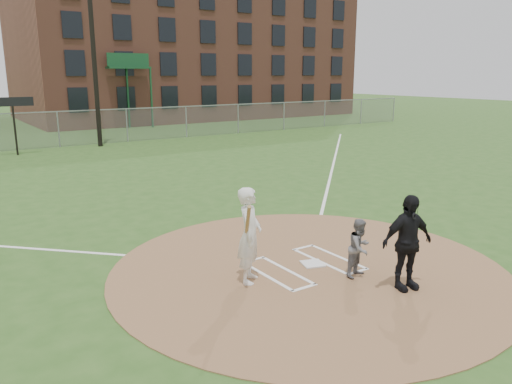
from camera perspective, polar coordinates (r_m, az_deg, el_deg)
ground at (r=10.88m, az=5.98°, el=-8.72°), size 140.00×140.00×0.00m
dirt_circle at (r=10.87m, az=5.98°, el=-8.67°), size 8.40×8.40×0.02m
home_plate at (r=11.06m, az=6.48°, el=-8.15°), size 0.57×0.57×0.03m
foul_line_first at (r=23.15m, az=8.81°, el=3.10°), size 17.04×17.04×0.01m
catcher at (r=10.42m, az=11.77°, el=-6.26°), size 0.68×0.58×1.21m
umpire at (r=9.95m, az=16.88°, el=-5.53°), size 1.16×0.67×1.87m
batters_boxes at (r=10.97m, az=5.47°, el=-8.36°), size 2.08×1.88×0.01m
batter_at_plate at (r=9.83m, az=-0.73°, el=-4.94°), size 0.88×1.10×1.93m
outfield_fence at (r=30.54m, az=-21.65°, el=6.70°), size 56.08×0.08×2.03m
brick_warehouse at (r=51.01m, az=-8.09°, el=17.11°), size 30.00×17.17×15.00m
light_pole at (r=30.03m, az=-18.27°, el=17.59°), size 1.20×0.30×12.22m
scoreboard_sign at (r=28.22m, az=-26.06°, el=8.62°), size 2.00×0.10×2.93m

